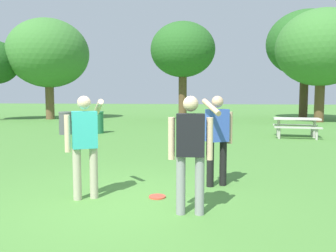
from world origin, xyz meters
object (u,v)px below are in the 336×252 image
frisbee (157,197)px  trash_can_further_along (97,122)px  trash_can_beside_table (66,123)px  person_bystander (190,147)px  picnic_table_near (296,123)px  tree_broad_center (48,54)px  person_thrower (85,139)px  tree_slender_mid (306,44)px  tree_far_right (183,50)px  tree_back_left (321,48)px  person_catcher (217,134)px

frisbee → trash_can_further_along: size_ratio=0.29×
trash_can_beside_table → person_bystander: bearing=-56.4°
frisbee → picnic_table_near: size_ratio=0.15×
trash_can_beside_table → tree_broad_center: bearing=120.9°
picnic_table_near → tree_broad_center: size_ratio=0.27×
tree_broad_center → person_bystander: bearing=-57.7°
person_bystander → person_thrower: bearing=164.1°
person_thrower → picnic_table_near: size_ratio=0.89×
person_bystander → picnic_table_near: size_ratio=0.89×
frisbee → trash_can_beside_table: 9.90m
tree_slender_mid → tree_far_right: bearing=-160.3°
tree_slender_mid → tree_back_left: (0.28, -2.73, -0.67)m
picnic_table_near → trash_can_beside_table: size_ratio=1.93×
tree_broad_center → tree_far_right: (9.27, -0.27, 0.01)m
picnic_table_near → tree_slender_mid: 12.30m
person_catcher → trash_can_further_along: 9.57m
person_catcher → picnic_table_near: bearing=68.2°
person_thrower → trash_can_further_along: size_ratio=1.71×
trash_can_beside_table → picnic_table_near: bearing=1.4°
tree_far_right → tree_back_left: tree_back_left is taller
frisbee → tree_broad_center: 20.39m
person_bystander → trash_can_beside_table: person_bystander is taller
trash_can_further_along → tree_far_right: (2.97, 7.74, 4.03)m
tree_slender_mid → trash_can_beside_table: bearing=-137.6°
person_catcher → frisbee: person_catcher is taller
person_bystander → trash_can_beside_table: 10.81m
person_bystander → tree_broad_center: 21.10m
tree_broad_center → tree_back_left: size_ratio=1.00×
tree_far_right → person_catcher: bearing=-82.0°
tree_back_left → tree_slender_mid: bearing=95.8°
tree_broad_center → tree_back_left: (17.72, -0.07, 0.02)m
person_bystander → trash_can_beside_table: size_ratio=1.71×
person_bystander → tree_far_right: 17.77m
frisbee → picnic_table_near: 9.44m
picnic_table_near → tree_back_left: (3.17, 8.30, 3.96)m
frisbee → tree_back_left: bearing=66.8°
person_thrower → person_catcher: 2.33m
person_catcher → person_bystander: same height
tree_far_right → tree_back_left: 8.46m
trash_can_further_along → picnic_table_near: bearing=-2.5°
picnic_table_near → trash_can_beside_table: bearing=-178.6°
picnic_table_near → trash_can_further_along: size_ratio=1.93×
picnic_table_near → trash_can_further_along: bearing=177.5°
tree_back_left → tree_far_right: bearing=-178.6°
trash_can_beside_table → tree_slender_mid: 17.33m
person_catcher → picnic_table_near: 8.28m
frisbee → picnic_table_near: bearing=64.7°
person_thrower → tree_far_right: 17.20m
person_thrower → tree_broad_center: bearing=118.8°
frisbee → tree_broad_center: tree_broad_center is taller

